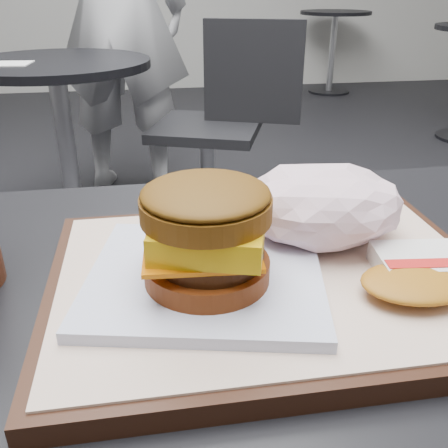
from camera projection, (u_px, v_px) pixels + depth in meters
serving_tray at (272, 280)px, 0.43m from camera, size 0.38×0.28×0.02m
breakfast_sandwich at (207, 244)px, 0.39m from camera, size 0.22×0.21×0.09m
hash_brown at (423, 272)px, 0.41m from camera, size 0.12×0.10×0.02m
crumpled_wrapper at (322, 205)px, 0.47m from camera, size 0.16×0.12×0.07m
neighbor_table at (62, 114)px, 1.92m from camera, size 0.70×0.70×0.75m
napkin at (13, 64)px, 1.73m from camera, size 0.13×0.13×0.00m
neighbor_chair at (223, 116)px, 2.05m from camera, size 0.65×0.54×0.88m
patron at (116, 3)px, 2.32m from camera, size 0.76×0.59×1.83m
bg_table_far at (334, 32)px, 4.74m from camera, size 0.66×0.66×0.75m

